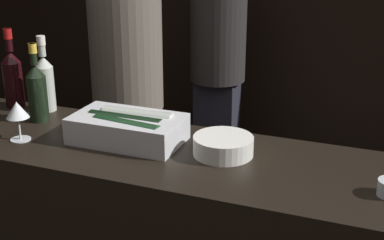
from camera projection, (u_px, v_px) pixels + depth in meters
ice_bin_with_bottles at (128, 127)px, 1.97m from camera, size 0.40×0.23×0.11m
bowl_white at (223, 145)px, 1.86m from camera, size 0.21×0.21×0.07m
wine_glass at (17, 111)px, 1.96m from camera, size 0.08×0.08×0.15m
champagne_bottle at (37, 90)px, 2.15m from camera, size 0.08×0.08×0.32m
white_wine_bottle at (45, 80)px, 2.27m from camera, size 0.08×0.08×0.32m
red_wine_bottle_tall at (13, 76)px, 2.32m from camera, size 0.08×0.08×0.34m
person_in_hoodie at (218, 55)px, 3.59m from camera, size 0.37×0.37×1.72m
person_blond_tee at (127, 81)px, 3.13m from camera, size 0.42×0.42×1.68m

